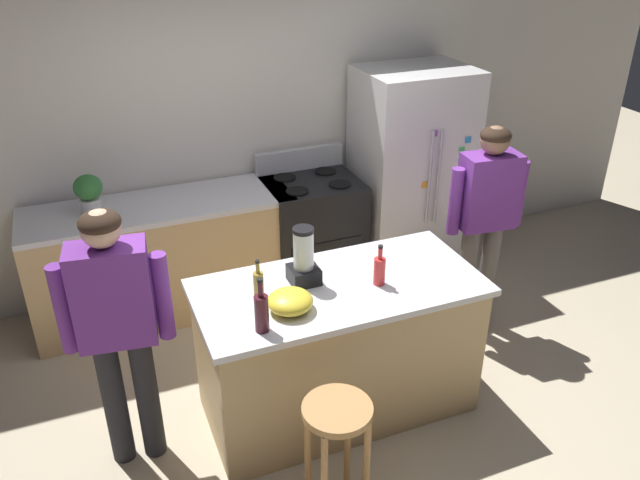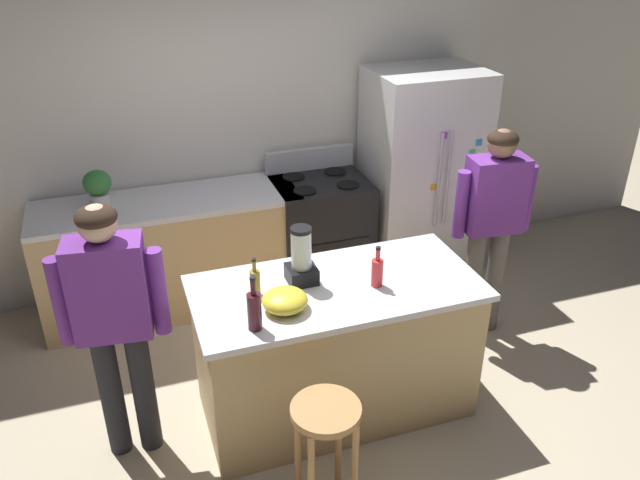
{
  "view_description": "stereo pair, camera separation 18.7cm",
  "coord_description": "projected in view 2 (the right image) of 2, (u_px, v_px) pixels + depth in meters",
  "views": [
    {
      "loc": [
        -1.31,
        -2.93,
        2.93
      ],
      "look_at": [
        0.0,
        0.3,
        1.08
      ],
      "focal_mm": 35.93,
      "sensor_mm": 36.0,
      "label": 1
    },
    {
      "loc": [
        -1.13,
        -2.99,
        2.93
      ],
      "look_at": [
        0.0,
        0.3,
        1.08
      ],
      "focal_mm": 35.93,
      "sensor_mm": 36.0,
      "label": 2
    }
  ],
  "objects": [
    {
      "name": "stove_range",
      "position": [
        320.0,
        231.0,
        5.37
      ],
      "size": [
        0.76,
        0.65,
        1.11
      ],
      "color": "black",
      "rests_on": "ground_plane"
    },
    {
      "name": "blender_appliance",
      "position": [
        301.0,
        259.0,
        3.73
      ],
      "size": [
        0.17,
        0.17,
        0.36
      ],
      "color": "black",
      "rests_on": "kitchen_island"
    },
    {
      "name": "bottle_soda",
      "position": [
        377.0,
        272.0,
        3.72
      ],
      "size": [
        0.07,
        0.07,
        0.26
      ],
      "color": "red",
      "rests_on": "kitchen_island"
    },
    {
      "name": "back_counter_run",
      "position": [
        173.0,
        254.0,
        5.04
      ],
      "size": [
        2.0,
        0.64,
        0.93
      ],
      "color": "tan",
      "rests_on": "ground_plane"
    },
    {
      "name": "kitchen_island",
      "position": [
        336.0,
        348.0,
        3.98
      ],
      "size": [
        1.71,
        0.82,
        0.93
      ],
      "color": "tan",
      "rests_on": "ground_plane"
    },
    {
      "name": "potted_plant",
      "position": [
        98.0,
        187.0,
        4.61
      ],
      "size": [
        0.2,
        0.2,
        0.3
      ],
      "color": "silver",
      "rests_on": "back_counter_run"
    },
    {
      "name": "person_by_island_left",
      "position": [
        113.0,
        312.0,
        3.43
      ],
      "size": [
        0.6,
        0.27,
        1.61
      ],
      "color": "#26262B",
      "rests_on": "ground_plane"
    },
    {
      "name": "person_by_sink_right",
      "position": [
        492.0,
        215.0,
        4.51
      ],
      "size": [
        0.6,
        0.26,
        1.6
      ],
      "color": "#66605B",
      "rests_on": "ground_plane"
    },
    {
      "name": "bar_stool",
      "position": [
        326.0,
        432.0,
        3.25
      ],
      "size": [
        0.36,
        0.36,
        0.7
      ],
      "color": "#B7844C",
      "rests_on": "ground_plane"
    },
    {
      "name": "refrigerator",
      "position": [
        421.0,
        174.0,
        5.41
      ],
      "size": [
        0.9,
        0.73,
        1.76
      ],
      "color": "silver",
      "rests_on": "ground_plane"
    },
    {
      "name": "back_wall",
      "position": [
        254.0,
        121.0,
        5.19
      ],
      "size": [
        8.0,
        0.1,
        2.7
      ],
      "primitive_type": "cube",
      "color": "silver",
      "rests_on": "ground_plane"
    },
    {
      "name": "mixing_bowl",
      "position": [
        285.0,
        300.0,
        3.51
      ],
      "size": [
        0.25,
        0.25,
        0.11
      ],
      "primitive_type": "ellipsoid",
      "color": "yellow",
      "rests_on": "kitchen_island"
    },
    {
      "name": "ground_plane",
      "position": [
        335.0,
        405.0,
        4.2
      ],
      "size": [
        14.0,
        14.0,
        0.0
      ],
      "primitive_type": "plane",
      "color": "beige"
    },
    {
      "name": "bottle_vinegar",
      "position": [
        255.0,
        282.0,
        3.63
      ],
      "size": [
        0.06,
        0.06,
        0.24
      ],
      "color": "olive",
      "rests_on": "kitchen_island"
    },
    {
      "name": "bottle_wine",
      "position": [
        254.0,
        310.0,
        3.33
      ],
      "size": [
        0.08,
        0.08,
        0.32
      ],
      "color": "#471923",
      "rests_on": "kitchen_island"
    }
  ]
}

